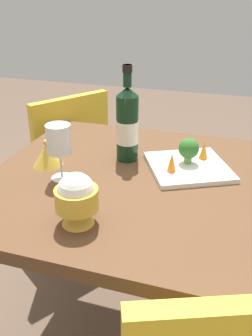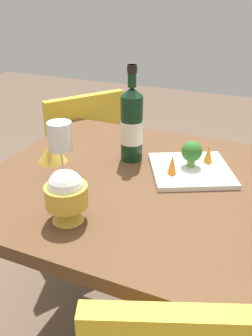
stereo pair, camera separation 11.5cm
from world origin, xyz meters
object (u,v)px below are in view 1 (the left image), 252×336
(rice_bowl, at_px, (77,198))
(rice_bowl_lid, at_px, (47,155))
(chair_near_window, at_px, (66,156))
(serving_plate, at_px, (188,167))
(broccoli_floret, at_px, (189,149))
(carrot_garnish_right, at_px, (172,162))
(carrot_garnish_left, at_px, (204,150))
(wine_bottle, at_px, (127,124))
(wine_glass, at_px, (59,141))

(rice_bowl, xyz_separation_m, rice_bowl_lid, (-0.28, -0.24, -0.04))
(chair_near_window, bearing_deg, rice_bowl, -117.38)
(rice_bowl_lid, height_order, serving_plate, rice_bowl_lid)
(broccoli_floret, height_order, carrot_garnish_right, broccoli_floret)
(carrot_garnish_left, bearing_deg, serving_plate, -31.61)
(chair_near_window, height_order, broccoli_floret, broccoli_floret)
(carrot_garnish_right, bearing_deg, carrot_garnish_left, 146.82)
(serving_plate, relative_size, carrot_garnish_right, 5.27)
(serving_plate, bearing_deg, carrot_garnish_left, 148.39)
(carrot_garnish_left, height_order, carrot_garnish_right, carrot_garnish_right)
(chair_near_window, relative_size, carrot_garnish_left, 14.39)
(wine_bottle, distance_m, broccoli_floret, 0.22)
(wine_bottle, height_order, serving_plate, wine_bottle)
(wine_bottle, bearing_deg, serving_plate, 85.72)
(chair_near_window, distance_m, carrot_garnish_right, 0.83)
(serving_plate, bearing_deg, rice_bowl, -29.34)
(rice_bowl, relative_size, broccoli_floret, 1.65)
(wine_bottle, height_order, carrot_garnish_right, wine_bottle)
(wine_bottle, height_order, broccoli_floret, wine_bottle)
(wine_bottle, xyz_separation_m, serving_plate, (0.02, 0.22, -0.12))
(rice_bowl, bearing_deg, wine_glass, -144.43)
(wine_bottle, xyz_separation_m, carrot_garnish_right, (0.08, 0.17, -0.08))
(wine_bottle, relative_size, broccoli_floret, 3.80)
(carrot_garnish_left, xyz_separation_m, carrot_garnish_right, (0.13, -0.08, 0.00))
(rice_bowl, distance_m, rice_bowl_lid, 0.37)
(chair_near_window, distance_m, wine_bottle, 0.70)
(chair_near_window, distance_m, rice_bowl_lid, 0.63)
(chair_near_window, distance_m, broccoli_floret, 0.83)
(broccoli_floret, distance_m, carrot_garnish_right, 0.09)
(carrot_garnish_right, bearing_deg, wine_bottle, -115.21)
(chair_near_window, xyz_separation_m, broccoli_floret, (0.40, 0.66, 0.29))
(rice_bowl, relative_size, carrot_garnish_left, 2.40)
(wine_bottle, distance_m, carrot_garnish_right, 0.21)
(rice_bowl_lid, bearing_deg, wine_glass, 52.20)
(serving_plate, height_order, broccoli_floret, broccoli_floret)
(serving_plate, distance_m, broccoli_floret, 0.06)
(broccoli_floret, height_order, carrot_garnish_left, broccoli_floret)
(serving_plate, bearing_deg, broccoli_floret, -160.88)
(wine_glass, height_order, serving_plate, wine_glass)
(chair_near_window, distance_m, carrot_garnish_left, 0.84)
(wine_glass, bearing_deg, rice_bowl, 35.57)
(rice_bowl, distance_m, broccoli_floret, 0.46)
(wine_bottle, xyz_separation_m, rice_bowl, (0.41, -0.00, -0.05))
(carrot_garnish_left, bearing_deg, wine_glass, -58.63)
(chair_near_window, bearing_deg, wine_glass, -119.91)
(carrot_garnish_right, bearing_deg, rice_bowl, -28.21)
(wine_glass, xyz_separation_m, carrot_garnish_right, (-0.12, 0.33, -0.08))
(wine_glass, bearing_deg, rice_bowl_lid, -127.80)
(broccoli_floret, bearing_deg, carrot_garnish_right, -26.64)
(rice_bowl, height_order, serving_plate, rice_bowl)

